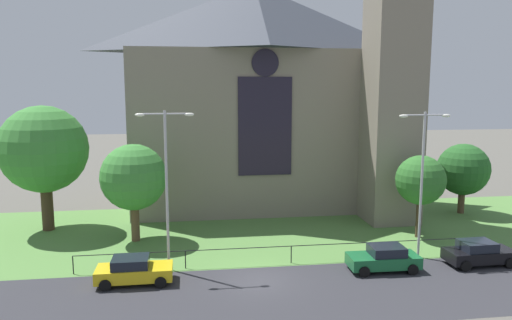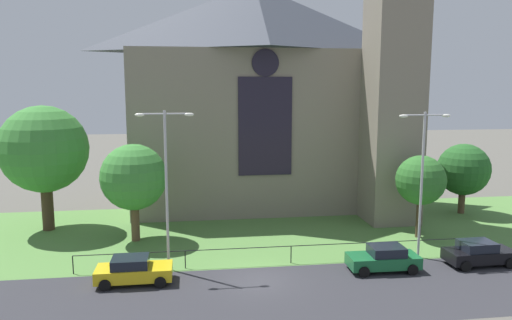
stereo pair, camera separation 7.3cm
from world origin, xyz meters
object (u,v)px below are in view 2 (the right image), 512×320
object	(u,v)px
tree_left_near	(134,177)
streetlamp_near	(166,172)
church_building	(264,94)
tree_left_far	(44,150)
streetlamp_far	(422,168)
parked_car_black	(479,253)
tree_right_far	(464,170)
tree_right_near	(421,180)
parked_car_green	(384,258)
parked_car_yellow	(133,270)

from	to	relation	value
tree_left_near	streetlamp_near	bearing A→B (deg)	-67.32
church_building	tree_left_far	bearing A→B (deg)	-160.43
streetlamp_far	tree_left_near	bearing A→B (deg)	161.72
tree_left_near	parked_car_black	distance (m)	23.23
tree_right_far	tree_right_near	bearing A→B (deg)	-138.97
streetlamp_far	church_building	bearing A→B (deg)	115.24
tree_left_far	streetlamp_near	distance (m)	13.60
streetlamp_near	tree_right_near	bearing A→B (deg)	12.85
church_building	parked_car_green	distance (m)	20.79
parked_car_green	parked_car_black	distance (m)	6.19
tree_right_near	parked_car_yellow	bearing A→B (deg)	-163.50
church_building	streetlamp_far	xyz separation A→B (m)	(7.58, -16.08, -4.41)
tree_right_far	parked_car_yellow	world-z (taller)	tree_right_far
church_building	parked_car_yellow	world-z (taller)	church_building
tree_left_far	parked_car_black	size ratio (longest dim) A/B	2.25
parked_car_green	tree_right_far	bearing A→B (deg)	-134.12
church_building	tree_right_near	world-z (taller)	church_building
tree_right_far	streetlamp_far	distance (m)	13.59
tree_right_far	streetlamp_near	size ratio (longest dim) A/B	0.63
tree_right_near	parked_car_green	bearing A→B (deg)	-130.61
streetlamp_far	tree_right_near	bearing A→B (deg)	64.00
tree_left_near	streetlamp_near	world-z (taller)	streetlamp_near
tree_left_far	church_building	bearing A→B (deg)	19.57
tree_left_far	parked_car_yellow	world-z (taller)	tree_left_far
tree_right_near	streetlamp_near	world-z (taller)	streetlamp_near
streetlamp_far	parked_car_yellow	size ratio (longest dim) A/B	2.23
tree_left_near	streetlamp_near	size ratio (longest dim) A/B	0.73
tree_right_far	parked_car_black	bearing A→B (deg)	-116.06
tree_right_far	streetlamp_far	size ratio (longest dim) A/B	0.65
tree_right_near	tree_left_near	world-z (taller)	tree_left_near
tree_right_near	tree_left_near	size ratio (longest dim) A/B	0.87
tree_right_near	tree_left_near	distance (m)	20.52
streetlamp_near	parked_car_black	size ratio (longest dim) A/B	2.26
tree_left_near	tree_right_far	bearing A→B (deg)	8.31
streetlamp_far	parked_car_yellow	world-z (taller)	streetlamp_far
tree_right_far	tree_left_far	size ratio (longest dim) A/B	0.64
parked_car_green	tree_left_near	bearing A→B (deg)	-26.40
streetlamp_near	parked_car_green	xyz separation A→B (m)	(12.78, -1.86, -5.22)
streetlamp_far	tree_right_far	bearing A→B (deg)	48.60
church_building	tree_right_far	bearing A→B (deg)	-20.01
church_building	tree_right_far	distance (m)	18.67
tree_left_far	parked_car_green	xyz separation A→B (m)	(22.26, -11.61, -5.48)
tree_right_far	parked_car_black	size ratio (longest dim) A/B	1.43
streetlamp_near	parked_car_yellow	xyz separation A→B (m)	(-1.87, -1.77, -5.22)
tree_left_near	church_building	bearing A→B (deg)	42.63
tree_left_near	parked_car_black	size ratio (longest dim) A/B	1.64
streetlamp_near	parked_car_yellow	world-z (taller)	streetlamp_near
tree_right_near	streetlamp_near	bearing A→B (deg)	-167.15
church_building	tree_left_near	distance (m)	15.80
tree_right_near	parked_car_yellow	size ratio (longest dim) A/B	1.44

